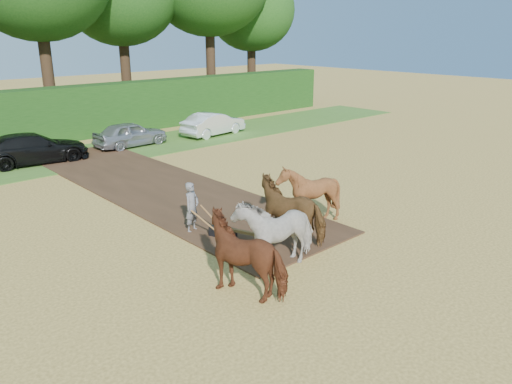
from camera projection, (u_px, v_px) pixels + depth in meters
name	position (u px, v px, depth m)	size (l,w,h in m)	color
ground	(243.00, 252.00, 14.22)	(120.00, 120.00, 0.00)	gold
earth_strip	(157.00, 187.00, 20.09)	(4.50, 17.00, 0.05)	#472D1C
grass_verge	(53.00, 161.00, 24.07)	(50.00, 5.00, 0.03)	#38601E
hedgerow	(18.00, 119.00, 26.77)	(46.00, 1.60, 3.00)	#14380F
plough_team	(281.00, 219.00, 14.10)	(6.41, 5.49, 1.93)	#612E18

